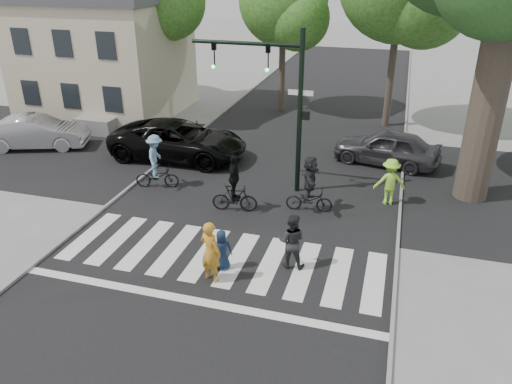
% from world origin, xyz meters
% --- Properties ---
extents(ground, '(120.00, 120.00, 0.00)m').
position_xyz_m(ground, '(0.00, 0.00, 0.00)').
color(ground, gray).
rests_on(ground, ground).
extents(road_stem, '(10.00, 70.00, 0.01)m').
position_xyz_m(road_stem, '(0.00, 5.00, 0.01)').
color(road_stem, black).
rests_on(road_stem, ground).
extents(road_cross, '(70.00, 10.00, 0.01)m').
position_xyz_m(road_cross, '(0.00, 8.00, 0.01)').
color(road_cross, black).
rests_on(road_cross, ground).
extents(curb_left, '(0.10, 70.00, 0.10)m').
position_xyz_m(curb_left, '(-5.05, 5.00, 0.05)').
color(curb_left, gray).
rests_on(curb_left, ground).
extents(curb_right, '(0.10, 70.00, 0.10)m').
position_xyz_m(curb_right, '(5.05, 5.00, 0.05)').
color(curb_right, gray).
rests_on(curb_right, ground).
extents(crosswalk, '(10.00, 3.85, 0.01)m').
position_xyz_m(crosswalk, '(0.00, 0.66, 0.01)').
color(crosswalk, silver).
rests_on(crosswalk, ground).
extents(traffic_signal, '(4.45, 0.29, 6.00)m').
position_xyz_m(traffic_signal, '(0.35, 6.20, 3.90)').
color(traffic_signal, black).
rests_on(traffic_signal, ground).
extents(bg_tree_2, '(5.04, 4.80, 8.40)m').
position_xyz_m(bg_tree_2, '(-1.76, 16.62, 5.78)').
color(bg_tree_2, brown).
rests_on(bg_tree_2, ground).
extents(house, '(8.40, 8.10, 8.82)m').
position_xyz_m(house, '(-11.49, 13.98, 3.80)').
color(house, '#BDB292').
rests_on(house, ground).
extents(pedestrian_woman, '(0.77, 0.65, 1.81)m').
position_xyz_m(pedestrian_woman, '(0.14, -0.18, 0.91)').
color(pedestrian_woman, gold).
rests_on(pedestrian_woman, ground).
extents(pedestrian_child, '(0.69, 0.57, 1.22)m').
position_xyz_m(pedestrian_child, '(0.24, 0.44, 0.61)').
color(pedestrian_child, '#142440').
rests_on(pedestrian_child, ground).
extents(pedestrian_adult, '(0.85, 0.68, 1.67)m').
position_xyz_m(pedestrian_adult, '(2.10, 1.10, 0.83)').
color(pedestrian_adult, '#232426').
rests_on(pedestrian_adult, ground).
extents(cyclist_left, '(1.76, 1.20, 2.12)m').
position_xyz_m(cyclist_left, '(-4.07, 5.01, 0.92)').
color(cyclist_left, black).
rests_on(cyclist_left, ground).
extents(cyclist_mid, '(1.65, 1.02, 2.09)m').
position_xyz_m(cyclist_mid, '(-0.56, 3.95, 0.86)').
color(cyclist_mid, black).
rests_on(cyclist_mid, ground).
extents(cyclist_right, '(1.67, 1.55, 2.05)m').
position_xyz_m(cyclist_right, '(1.94, 4.69, 0.92)').
color(cyclist_right, black).
rests_on(cyclist_right, ground).
extents(car_suv, '(6.01, 2.85, 1.66)m').
position_xyz_m(car_suv, '(-4.53, 8.09, 0.83)').
color(car_suv, black).
rests_on(car_suv, ground).
extents(car_silver, '(4.87, 3.09, 1.51)m').
position_xyz_m(car_silver, '(-11.43, 7.46, 0.76)').
color(car_silver, '#B1B1B6').
rests_on(car_silver, ground).
extents(car_grey, '(4.71, 2.61, 1.51)m').
position_xyz_m(car_grey, '(4.30, 9.95, 0.76)').
color(car_grey, '#343238').
rests_on(car_grey, ground).
extents(bystander_hivis, '(1.24, 0.89, 1.73)m').
position_xyz_m(bystander_hivis, '(4.59, 6.04, 0.87)').
color(bystander_hivis, '#9DEE3A').
rests_on(bystander_hivis, ground).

